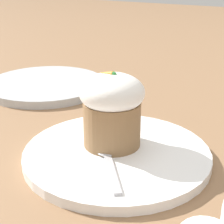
% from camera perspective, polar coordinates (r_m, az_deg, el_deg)
% --- Properties ---
extents(ground_plane, '(4.00, 4.00, 0.00)m').
position_cam_1_polar(ground_plane, '(0.54, 0.73, -7.11)').
color(ground_plane, '#846042').
extents(dessert_plate, '(0.27, 0.27, 0.01)m').
position_cam_1_polar(dessert_plate, '(0.54, 0.73, -6.46)').
color(dessert_plate, white).
rests_on(dessert_plate, ground_plane).
extents(carrot_cake, '(0.09, 0.09, 0.11)m').
position_cam_1_polar(carrot_cake, '(0.53, -0.00, 0.62)').
color(carrot_cake, olive).
rests_on(carrot_cake, dessert_plate).
extents(spoon, '(0.09, 0.11, 0.01)m').
position_cam_1_polar(spoon, '(0.51, -0.65, -6.85)').
color(spoon, '#B7B7BC').
rests_on(spoon, dessert_plate).
extents(side_plate, '(0.26, 0.26, 0.02)m').
position_cam_1_polar(side_plate, '(0.85, -10.03, 4.09)').
color(side_plate, '#B2B7BC').
rests_on(side_plate, ground_plane).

